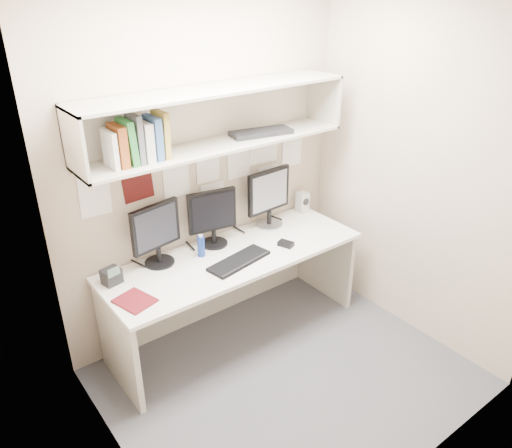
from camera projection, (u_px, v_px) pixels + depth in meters
floor at (288, 377)px, 3.58m from camera, size 2.40×2.00×0.01m
wall_back at (205, 168)px, 3.71m from camera, size 2.40×0.02×2.60m
wall_front at (438, 287)px, 2.29m from camera, size 2.40×0.02×2.60m
wall_left at (103, 280)px, 2.35m from camera, size 0.02×2.00×2.60m
wall_right at (417, 172)px, 3.65m from camera, size 0.02×2.00×2.60m
desk at (235, 294)px, 3.88m from camera, size 2.00×0.70×0.73m
overhead_hutch at (214, 116)px, 3.43m from camera, size 2.00×0.38×0.40m
pinned_papers at (206, 175)px, 3.73m from camera, size 1.92×0.01×0.48m
monitor_left at (156, 232)px, 3.49m from camera, size 0.39×0.21×0.46m
monitor_center at (212, 215)px, 3.74m from camera, size 0.38×0.21×0.44m
monitor_right at (269, 196)px, 4.03m from camera, size 0.42×0.23×0.48m
keyboard at (239, 261)px, 3.60m from camera, size 0.51×0.26×0.02m
mouse at (286, 244)px, 3.81m from camera, size 0.11×0.13×0.04m
speaker at (302, 202)px, 4.35m from camera, size 0.09×0.10×0.18m
blue_bottle at (201, 246)px, 3.65m from camera, size 0.06×0.06×0.17m
maroon_notebook at (135, 301)px, 3.16m from camera, size 0.25×0.28×0.01m
desk_phone at (112, 276)px, 3.33m from camera, size 0.14×0.13×0.14m
book_stack at (137, 141)px, 3.07m from camera, size 0.38×0.19×0.30m
hutch_tray at (261, 132)px, 3.66m from camera, size 0.49×0.27×0.03m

